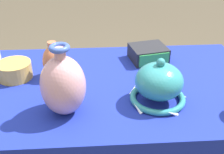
{
  "coord_description": "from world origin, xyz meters",
  "views": [
    {
      "loc": [
        -0.02,
        -0.97,
        1.31
      ],
      "look_at": [
        0.03,
        -0.12,
        0.81
      ],
      "focal_mm": 45.0,
      "sensor_mm": 36.0,
      "label": 1
    }
  ],
  "objects_px": {
    "vase_dome_bell": "(159,84)",
    "pot_squat_ochre": "(15,70)",
    "jar_round_terracotta": "(54,61)",
    "mosaic_tile_box": "(148,53)",
    "vase_tall_bulbous": "(63,85)"
  },
  "relations": [
    {
      "from": "vase_tall_bulbous",
      "to": "mosaic_tile_box",
      "type": "xyz_separation_m",
      "value": [
        0.35,
        0.38,
        -0.07
      ]
    },
    {
      "from": "vase_tall_bulbous",
      "to": "jar_round_terracotta",
      "type": "relative_size",
      "value": 1.6
    },
    {
      "from": "jar_round_terracotta",
      "to": "pot_squat_ochre",
      "type": "xyz_separation_m",
      "value": [
        -0.16,
        -0.0,
        -0.04
      ]
    },
    {
      "from": "vase_dome_bell",
      "to": "pot_squat_ochre",
      "type": "bearing_deg",
      "value": 159.74
    },
    {
      "from": "vase_tall_bulbous",
      "to": "jar_round_terracotta",
      "type": "xyz_separation_m",
      "value": [
        -0.06,
        0.25,
        -0.04
      ]
    },
    {
      "from": "vase_dome_bell",
      "to": "jar_round_terracotta",
      "type": "height_order",
      "value": "vase_dome_bell"
    },
    {
      "from": "vase_dome_bell",
      "to": "mosaic_tile_box",
      "type": "height_order",
      "value": "vase_dome_bell"
    },
    {
      "from": "mosaic_tile_box",
      "to": "pot_squat_ochre",
      "type": "distance_m",
      "value": 0.59
    },
    {
      "from": "mosaic_tile_box",
      "to": "pot_squat_ochre",
      "type": "relative_size",
      "value": 1.3
    },
    {
      "from": "vase_dome_bell",
      "to": "jar_round_terracotta",
      "type": "relative_size",
      "value": 1.4
    },
    {
      "from": "jar_round_terracotta",
      "to": "vase_tall_bulbous",
      "type": "bearing_deg",
      "value": -76.03
    },
    {
      "from": "vase_tall_bulbous",
      "to": "mosaic_tile_box",
      "type": "distance_m",
      "value": 0.52
    },
    {
      "from": "pot_squat_ochre",
      "to": "jar_round_terracotta",
      "type": "bearing_deg",
      "value": 0.13
    },
    {
      "from": "jar_round_terracotta",
      "to": "pot_squat_ochre",
      "type": "height_order",
      "value": "jar_round_terracotta"
    },
    {
      "from": "vase_tall_bulbous",
      "to": "mosaic_tile_box",
      "type": "relative_size",
      "value": 1.35
    }
  ]
}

